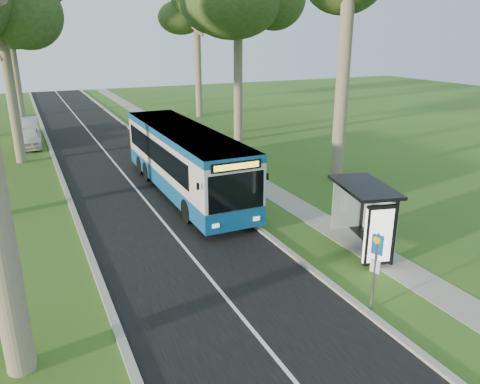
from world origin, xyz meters
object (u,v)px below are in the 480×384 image
object	(u,v)px
litter_bin	(210,176)
bus	(184,161)
bus_shelter	(374,208)
car_silver	(27,129)
car_white	(29,138)
bus_stop_sign	(375,263)

from	to	relation	value
litter_bin	bus	bearing A→B (deg)	-148.66
bus_shelter	car_silver	size ratio (longest dim) A/B	0.70
bus_shelter	bus	bearing A→B (deg)	125.96
car_white	bus	bearing A→B (deg)	-61.93
car_white	bus_shelter	bearing A→B (deg)	-63.19
bus	car_silver	size ratio (longest dim) A/B	2.65
bus	car_white	world-z (taller)	bus
car_white	litter_bin	bearing A→B (deg)	-54.47
bus	car_silver	xyz separation A→B (m)	(-7.07, 18.52, -0.98)
bus_shelter	car_silver	bearing A→B (deg)	125.27
litter_bin	car_silver	distance (m)	19.55
bus_shelter	car_silver	world-z (taller)	bus_shelter
bus	car_silver	distance (m)	19.85
bus_shelter	bus_stop_sign	bearing A→B (deg)	-115.28
bus	litter_bin	size ratio (longest dim) A/B	15.00
car_white	car_silver	bearing A→B (deg)	93.22
car_silver	litter_bin	bearing A→B (deg)	-61.74
bus	car_white	size ratio (longest dim) A/B	3.01
bus_shelter	litter_bin	distance (m)	11.39
car_silver	bus_shelter	bearing A→B (deg)	-67.60
bus_shelter	car_white	bearing A→B (deg)	127.90
car_white	car_silver	xyz separation A→B (m)	(-0.02, 3.50, 0.07)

